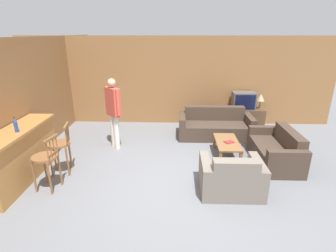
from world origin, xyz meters
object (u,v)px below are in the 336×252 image
at_px(table_lamp, 261,98).
at_px(bottle, 16,125).
at_px(coffee_table, 227,144).
at_px(tv, 243,100).
at_px(bar_chair_mid, 60,147).
at_px(person_by_window, 113,110).
at_px(armchair_near, 231,178).
at_px(book_on_table, 229,142).
at_px(bar_chair_near, 46,160).
at_px(loveseat_right, 276,151).
at_px(couch_far, 215,127).
at_px(tv_unit, 242,118).

bearing_deg(table_lamp, bottle, -148.38).
relative_size(coffee_table, tv, 1.59).
relative_size(bar_chair_mid, person_by_window, 0.60).
bearing_deg(armchair_near, bottle, 176.80).
height_order(armchair_near, book_on_table, armchair_near).
height_order(coffee_table, person_by_window, person_by_window).
relative_size(bar_chair_mid, tv, 1.59).
height_order(bar_chair_mid, bottle, bottle).
bearing_deg(bar_chair_near, table_lamp, 36.34).
distance_m(loveseat_right, table_lamp, 2.38).
height_order(couch_far, coffee_table, couch_far).
bearing_deg(book_on_table, coffee_table, 117.74).
bearing_deg(tv, book_on_table, -110.02).
distance_m(tv_unit, book_on_table, 2.27).
bearing_deg(table_lamp, book_on_table, -120.69).
distance_m(bar_chair_near, table_lamp, 5.87).
height_order(coffee_table, book_on_table, book_on_table).
height_order(bar_chair_mid, loveseat_right, bar_chair_mid).
xyz_separation_m(bar_chair_mid, person_by_window, (0.80, 1.24, 0.40)).
distance_m(bar_chair_mid, couch_far, 3.93).
relative_size(bar_chair_mid, couch_far, 0.53).
bearing_deg(bar_chair_mid, armchair_near, -9.98).
bearing_deg(coffee_table, table_lamp, 57.96).
relative_size(tv_unit, tv, 1.93).
relative_size(bar_chair_near, tv_unit, 0.82).
bearing_deg(tv_unit, bottle, -145.84).
xyz_separation_m(bar_chair_near, couch_far, (3.33, 2.66, -0.29)).
height_order(loveseat_right, bottle, bottle).
bearing_deg(person_by_window, table_lamp, 22.82).
xyz_separation_m(loveseat_right, tv, (-0.22, 2.29, 0.53)).
distance_m(bar_chair_mid, armchair_near, 3.32).
height_order(bottle, table_lamp, bottle).
height_order(armchair_near, loveseat_right, armchair_near).
distance_m(coffee_table, book_on_table, 0.10).
height_order(loveseat_right, person_by_window, person_by_window).
height_order(bar_chair_near, coffee_table, bar_chair_near).
relative_size(bar_chair_near, coffee_table, 1.00).
relative_size(bar_chair_mid, coffee_table, 1.00).
relative_size(loveseat_right, person_by_window, 0.89).
height_order(bar_chair_mid, couch_far, bar_chair_mid).
xyz_separation_m(armchair_near, person_by_window, (-2.46, 1.81, 0.69)).
distance_m(book_on_table, table_lamp, 2.52).
relative_size(coffee_table, tv_unit, 0.82).
distance_m(couch_far, tv, 1.32).
distance_m(loveseat_right, tv, 2.36).
xyz_separation_m(bottle, table_lamp, (5.28, 3.25, -0.26)).
xyz_separation_m(table_lamp, person_by_window, (-3.92, -1.65, 0.09)).
bearing_deg(book_on_table, tv, 69.98).
bearing_deg(book_on_table, bottle, -164.39).
xyz_separation_m(coffee_table, tv, (0.81, 2.07, 0.48)).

